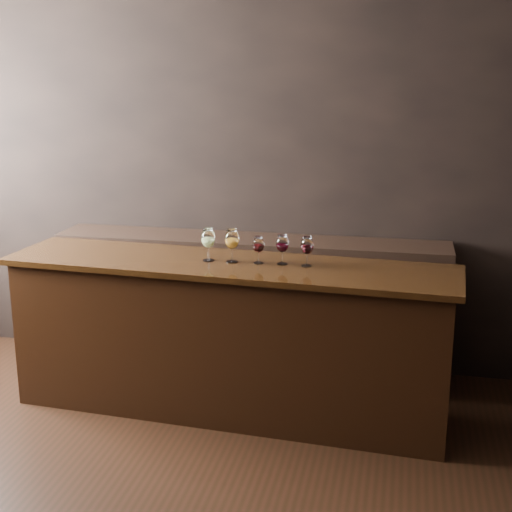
% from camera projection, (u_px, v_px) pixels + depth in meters
% --- Properties ---
extents(room_shell, '(5.02, 4.52, 2.81)m').
position_uv_depth(room_shell, '(3.00, 145.00, 3.05)').
color(room_shell, black).
rests_on(room_shell, ground).
extents(bar_counter, '(2.74, 0.76, 0.95)m').
position_uv_depth(bar_counter, '(229.00, 340.00, 4.48)').
color(bar_counter, black).
rests_on(bar_counter, ground).
extents(bar_top, '(2.83, 0.83, 0.04)m').
position_uv_depth(bar_top, '(228.00, 265.00, 4.35)').
color(bar_top, black).
rests_on(bar_top, bar_counter).
extents(back_bar_shelf, '(2.75, 0.40, 0.99)m').
position_uv_depth(back_bar_shelf, '(250.00, 306.00, 5.07)').
color(back_bar_shelf, black).
rests_on(back_bar_shelf, ground).
extents(glass_white, '(0.09, 0.09, 0.20)m').
position_uv_depth(glass_white, '(208.00, 239.00, 4.36)').
color(glass_white, white).
rests_on(glass_white, bar_top).
extents(glass_amber, '(0.09, 0.09, 0.21)m').
position_uv_depth(glass_amber, '(232.00, 240.00, 4.32)').
color(glass_amber, white).
rests_on(glass_amber, bar_top).
extents(glass_red_a, '(0.07, 0.07, 0.17)m').
position_uv_depth(glass_red_a, '(258.00, 245.00, 4.30)').
color(glass_red_a, white).
rests_on(glass_red_a, bar_top).
extents(glass_red_b, '(0.08, 0.08, 0.18)m').
position_uv_depth(glass_red_b, '(282.00, 244.00, 4.28)').
color(glass_red_b, white).
rests_on(glass_red_b, bar_top).
extents(glass_red_c, '(0.08, 0.08, 0.18)m').
position_uv_depth(glass_red_c, '(307.00, 246.00, 4.24)').
color(glass_red_c, white).
rests_on(glass_red_c, bar_top).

